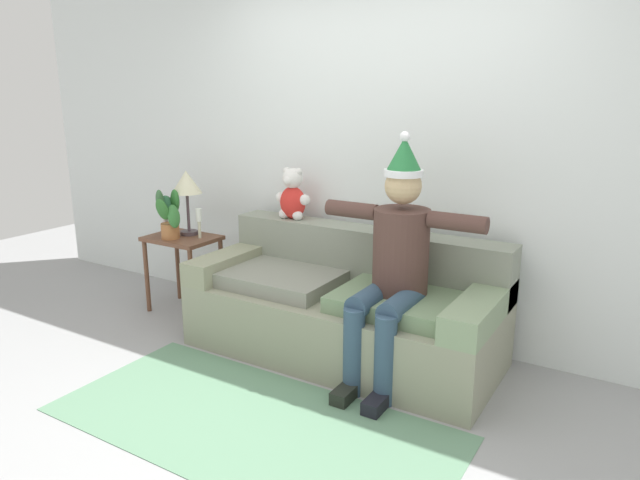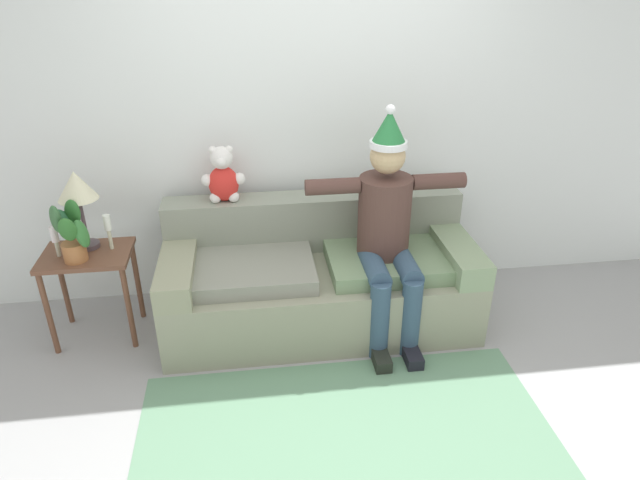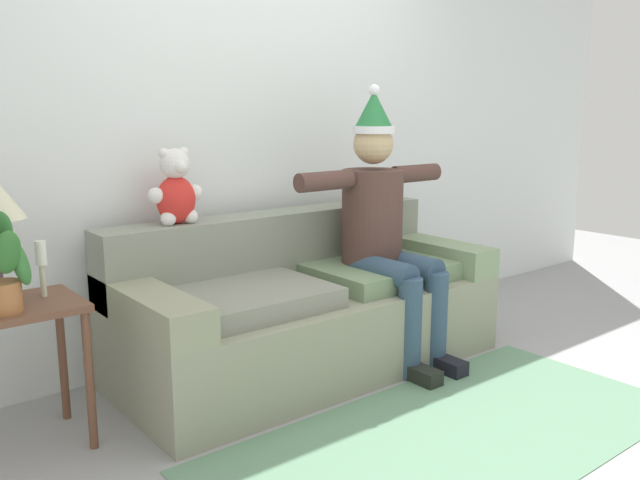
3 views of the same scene
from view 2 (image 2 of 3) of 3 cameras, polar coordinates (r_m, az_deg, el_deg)
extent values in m
plane|color=#98999A|center=(3.22, 2.43, -18.22)|extent=(10.00, 10.00, 0.00)
cube|color=silver|center=(3.91, -1.16, 13.22)|extent=(7.00, 0.10, 2.70)
cube|color=gray|center=(3.84, -0.01, -5.57)|extent=(2.05, 0.88, 0.43)
cube|color=gray|center=(3.92, -0.64, 1.97)|extent=(2.05, 0.24, 0.38)
cube|color=gray|center=(3.69, -14.28, -2.52)|extent=(0.22, 0.88, 0.16)
cube|color=gray|center=(3.90, 13.48, -0.76)|extent=(0.22, 0.88, 0.16)
cube|color=gray|center=(3.63, -7.16, -2.94)|extent=(0.82, 0.62, 0.10)
cube|color=gray|center=(3.74, 7.14, -2.00)|extent=(0.82, 0.62, 0.10)
cylinder|color=#4D332D|center=(3.62, 6.59, 2.48)|extent=(0.34, 0.34, 0.52)
sphere|color=tan|center=(3.47, 6.93, 8.50)|extent=(0.22, 0.22, 0.22)
cylinder|color=white|center=(3.45, 7.00, 9.72)|extent=(0.23, 0.23, 0.04)
cone|color=#25763B|center=(3.42, 7.11, 11.48)|extent=(0.21, 0.21, 0.20)
sphere|color=white|center=(3.39, 7.21, 13.10)|extent=(0.06, 0.06, 0.06)
cylinder|color=#324B62|center=(3.54, 5.55, -2.77)|extent=(0.14, 0.40, 0.14)
cylinder|color=#324B62|center=(3.52, 6.07, -8.14)|extent=(0.13, 0.13, 0.53)
cube|color=black|center=(3.59, 6.19, -11.82)|extent=(0.10, 0.24, 0.08)
cylinder|color=#324B62|center=(3.59, 8.67, -2.54)|extent=(0.14, 0.40, 0.14)
cylinder|color=#324B62|center=(3.56, 9.23, -7.83)|extent=(0.13, 0.13, 0.53)
cube|color=black|center=(3.64, 9.32, -11.47)|extent=(0.10, 0.24, 0.08)
cylinder|color=#4D332D|center=(3.46, 1.28, 5.50)|extent=(0.34, 0.10, 0.10)
cylinder|color=#4D332D|center=(3.63, 12.02, 5.91)|extent=(0.34, 0.10, 0.10)
ellipsoid|color=red|center=(3.78, -9.82, 5.70)|extent=(0.20, 0.16, 0.24)
sphere|color=silver|center=(3.72, -10.04, 8.29)|extent=(0.15, 0.15, 0.15)
sphere|color=silver|center=(3.66, -10.05, 7.84)|extent=(0.07, 0.07, 0.07)
sphere|color=silver|center=(3.70, -10.92, 9.00)|extent=(0.05, 0.05, 0.05)
sphere|color=silver|center=(3.70, -9.28, 9.11)|extent=(0.05, 0.05, 0.05)
sphere|color=silver|center=(3.77, -11.46, 6.02)|extent=(0.08, 0.08, 0.08)
sphere|color=silver|center=(3.78, -10.64, 4.28)|extent=(0.08, 0.08, 0.08)
sphere|color=silver|center=(3.76, -8.26, 6.23)|extent=(0.08, 0.08, 0.08)
sphere|color=silver|center=(3.78, -8.82, 4.40)|extent=(0.08, 0.08, 0.08)
cube|color=brown|center=(3.81, -22.79, -1.43)|extent=(0.55, 0.40, 0.03)
cylinder|color=brown|center=(3.89, -26.01, -6.83)|extent=(0.04, 0.04, 0.59)
cylinder|color=brown|center=(3.75, -18.95, -6.62)|extent=(0.04, 0.04, 0.59)
cylinder|color=brown|center=(4.17, -24.74, -4.24)|extent=(0.04, 0.04, 0.59)
cylinder|color=brown|center=(4.04, -18.16, -3.96)|extent=(0.04, 0.04, 0.59)
cylinder|color=#4A3D43|center=(3.86, -22.58, -0.47)|extent=(0.14, 0.14, 0.03)
cylinder|color=#55434B|center=(3.80, -23.02, 1.76)|extent=(0.02, 0.02, 0.30)
cone|color=beige|center=(3.71, -23.68, 5.14)|extent=(0.24, 0.24, 0.18)
cylinder|color=#A36538|center=(3.71, -23.77, -1.08)|extent=(0.14, 0.14, 0.12)
ellipsoid|color=#337434|center=(3.62, -23.18, 0.60)|extent=(0.12, 0.13, 0.19)
ellipsoid|color=#2A672A|center=(3.65, -23.97, 2.53)|extent=(0.13, 0.10, 0.19)
ellipsoid|color=#2A613C|center=(3.67, -24.68, 1.67)|extent=(0.17, 0.13, 0.21)
ellipsoid|color=#366238|center=(3.60, -25.38, 1.93)|extent=(0.11, 0.14, 0.19)
ellipsoid|color=#2E6C2C|center=(3.56, -24.39, 0.97)|extent=(0.11, 0.13, 0.19)
cylinder|color=beige|center=(3.81, -25.24, -0.82)|extent=(0.02, 0.02, 0.10)
cylinder|color=white|center=(3.77, -25.54, 0.55)|extent=(0.04, 0.04, 0.10)
cylinder|color=beige|center=(3.77, -20.64, 0.08)|extent=(0.02, 0.02, 0.13)
cylinder|color=white|center=(3.72, -20.93, 1.68)|extent=(0.04, 0.04, 0.10)
cube|color=slate|center=(3.20, 2.47, -18.32)|extent=(2.22, 1.04, 0.01)
camera|label=1|loc=(2.25, 75.43, -8.35)|focal=32.36mm
camera|label=3|loc=(1.95, -67.56, -19.87)|focal=36.84mm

